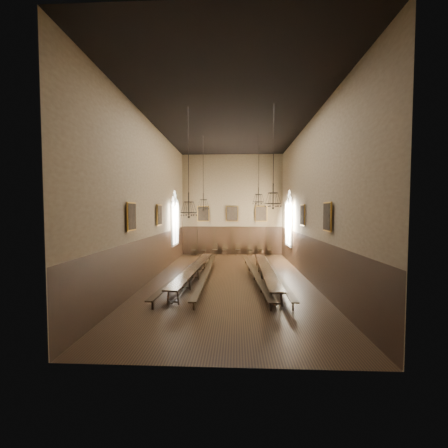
# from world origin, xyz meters

# --- Properties ---
(floor) EXTENTS (9.00, 18.00, 0.02)m
(floor) POSITION_xyz_m (0.00, 0.00, -0.01)
(floor) COLOR black
(floor) RESTS_ON ground
(ceiling) EXTENTS (9.00, 18.00, 0.02)m
(ceiling) POSITION_xyz_m (0.00, 0.00, 9.01)
(ceiling) COLOR black
(ceiling) RESTS_ON ground
(wall_back) EXTENTS (9.00, 0.02, 9.00)m
(wall_back) POSITION_xyz_m (0.00, 9.01, 4.50)
(wall_back) COLOR #7C684C
(wall_back) RESTS_ON ground
(wall_front) EXTENTS (9.00, 0.02, 9.00)m
(wall_front) POSITION_xyz_m (0.00, -9.01, 4.50)
(wall_front) COLOR #7C684C
(wall_front) RESTS_ON ground
(wall_left) EXTENTS (0.02, 18.00, 9.00)m
(wall_left) POSITION_xyz_m (-4.51, 0.00, 4.50)
(wall_left) COLOR #7C684C
(wall_left) RESTS_ON ground
(wall_right) EXTENTS (0.02, 18.00, 9.00)m
(wall_right) POSITION_xyz_m (4.51, 0.00, 4.50)
(wall_right) COLOR #7C684C
(wall_right) RESTS_ON ground
(wainscot_panelling) EXTENTS (9.00, 18.00, 2.50)m
(wainscot_panelling) POSITION_xyz_m (0.00, 0.00, 1.25)
(wainscot_panelling) COLOR black
(wainscot_panelling) RESTS_ON floor
(table_left) EXTENTS (1.22, 9.50, 0.74)m
(table_left) POSITION_xyz_m (-2.04, -0.17, 0.37)
(table_left) COLOR black
(table_left) RESTS_ON floor
(table_right) EXTENTS (0.72, 9.42, 0.73)m
(table_right) POSITION_xyz_m (2.06, -0.22, 0.37)
(table_right) COLOR black
(table_right) RESTS_ON floor
(bench_left_outer) EXTENTS (1.04, 10.63, 0.48)m
(bench_left_outer) POSITION_xyz_m (-2.65, -0.16, 0.30)
(bench_left_outer) COLOR black
(bench_left_outer) RESTS_ON floor
(bench_left_inner) EXTENTS (0.40, 10.51, 0.47)m
(bench_left_inner) POSITION_xyz_m (-1.35, -0.22, 0.30)
(bench_left_inner) COLOR black
(bench_left_inner) RESTS_ON floor
(bench_right_inner) EXTENTS (1.03, 10.64, 0.48)m
(bench_right_inner) POSITION_xyz_m (1.42, -0.14, 0.30)
(bench_right_inner) COLOR black
(bench_right_inner) RESTS_ON floor
(bench_right_outer) EXTENTS (0.36, 10.39, 0.47)m
(bench_right_outer) POSITION_xyz_m (2.61, -0.15, 0.30)
(bench_right_outer) COLOR black
(bench_right_outer) RESTS_ON floor
(chair_0) EXTENTS (0.43, 0.43, 0.91)m
(chair_0) POSITION_xyz_m (-3.41, 8.47, 0.28)
(chair_0) COLOR black
(chair_0) RESTS_ON floor
(chair_1) EXTENTS (0.40, 0.40, 0.90)m
(chair_1) POSITION_xyz_m (-2.53, 8.49, 0.27)
(chair_1) COLOR black
(chair_1) RESTS_ON floor
(chair_2) EXTENTS (0.53, 0.53, 1.03)m
(chair_2) POSITION_xyz_m (-1.53, 8.54, 0.31)
(chair_2) COLOR black
(chair_2) RESTS_ON floor
(chair_3) EXTENTS (0.44, 0.44, 0.97)m
(chair_3) POSITION_xyz_m (-0.60, 8.58, 0.29)
(chair_3) COLOR black
(chair_3) RESTS_ON floor
(chair_4) EXTENTS (0.46, 0.46, 1.02)m
(chair_4) POSITION_xyz_m (0.52, 8.62, 0.31)
(chair_4) COLOR black
(chair_4) RESTS_ON floor
(chair_5) EXTENTS (0.44, 0.44, 0.96)m
(chair_5) POSITION_xyz_m (1.57, 8.49, 0.29)
(chair_5) COLOR black
(chair_5) RESTS_ON floor
(chair_6) EXTENTS (0.46, 0.46, 0.99)m
(chair_6) POSITION_xyz_m (2.50, 8.59, 0.30)
(chair_6) COLOR black
(chair_6) RESTS_ON floor
(chair_7) EXTENTS (0.47, 0.47, 0.88)m
(chair_7) POSITION_xyz_m (3.40, 8.61, 0.26)
(chair_7) COLOR black
(chair_7) RESTS_ON floor
(chandelier_back_left) EXTENTS (0.77, 0.77, 4.92)m
(chandelier_back_left) POSITION_xyz_m (-1.86, 2.86, 4.59)
(chandelier_back_left) COLOR black
(chandelier_back_left) RESTS_ON ceiling
(chandelier_back_right) EXTENTS (0.77, 0.77, 4.59)m
(chandelier_back_right) POSITION_xyz_m (1.84, 2.42, 4.88)
(chandelier_back_right) COLOR black
(chandelier_back_right) RESTS_ON ceiling
(chandelier_front_left) EXTENTS (0.81, 0.81, 5.27)m
(chandelier_front_left) POSITION_xyz_m (-1.96, -2.35, 4.25)
(chandelier_front_left) COLOR black
(chandelier_front_left) RESTS_ON ceiling
(chandelier_front_right) EXTENTS (0.79, 0.79, 4.84)m
(chandelier_front_right) POSITION_xyz_m (2.13, -2.53, 4.65)
(chandelier_front_right) COLOR black
(chandelier_front_right) RESTS_ON ceiling
(portrait_back_0) EXTENTS (1.10, 0.12, 1.40)m
(portrait_back_0) POSITION_xyz_m (-2.60, 8.88, 3.70)
(portrait_back_0) COLOR #AD7B29
(portrait_back_0) RESTS_ON wall_back
(portrait_back_1) EXTENTS (1.10, 0.12, 1.40)m
(portrait_back_1) POSITION_xyz_m (0.00, 8.88, 3.70)
(portrait_back_1) COLOR #AD7B29
(portrait_back_1) RESTS_ON wall_back
(portrait_back_2) EXTENTS (1.10, 0.12, 1.40)m
(portrait_back_2) POSITION_xyz_m (2.60, 8.88, 3.70)
(portrait_back_2) COLOR #AD7B29
(portrait_back_2) RESTS_ON wall_back
(portrait_left_0) EXTENTS (0.12, 1.00, 1.30)m
(portrait_left_0) POSITION_xyz_m (-4.38, 1.00, 3.70)
(portrait_left_0) COLOR #AD7B29
(portrait_left_0) RESTS_ON wall_left
(portrait_left_1) EXTENTS (0.12, 1.00, 1.30)m
(portrait_left_1) POSITION_xyz_m (-4.38, -3.50, 3.70)
(portrait_left_1) COLOR #AD7B29
(portrait_left_1) RESTS_ON wall_left
(portrait_right_0) EXTENTS (0.12, 1.00, 1.30)m
(portrait_right_0) POSITION_xyz_m (4.38, 1.00, 3.70)
(portrait_right_0) COLOR #AD7B29
(portrait_right_0) RESTS_ON wall_right
(portrait_right_1) EXTENTS (0.12, 1.00, 1.30)m
(portrait_right_1) POSITION_xyz_m (4.38, -3.50, 3.70)
(portrait_right_1) COLOR #AD7B29
(portrait_right_1) RESTS_ON wall_right
(window_right) EXTENTS (0.20, 2.20, 4.60)m
(window_right) POSITION_xyz_m (4.43, 5.50, 3.40)
(window_right) COLOR white
(window_right) RESTS_ON wall_right
(window_left) EXTENTS (0.20, 2.20, 4.60)m
(window_left) POSITION_xyz_m (-4.43, 5.50, 3.40)
(window_left) COLOR white
(window_left) RESTS_ON wall_left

